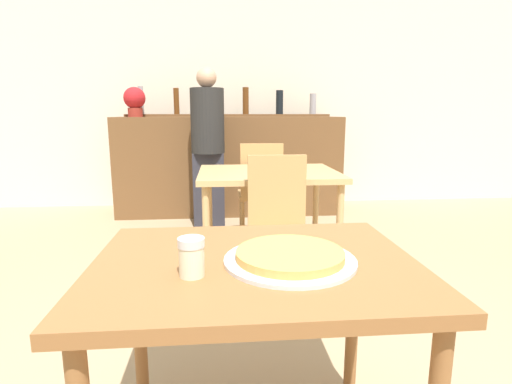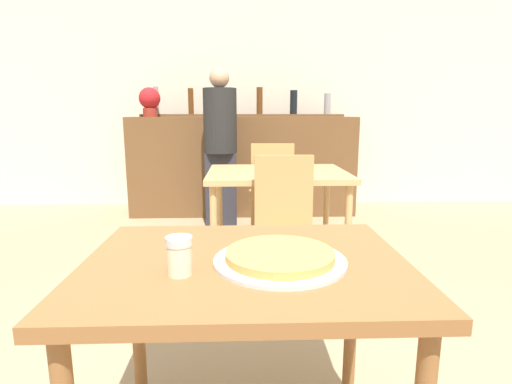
{
  "view_description": "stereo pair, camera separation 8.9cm",
  "coord_description": "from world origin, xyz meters",
  "views": [
    {
      "loc": [
        -0.1,
        -1.14,
        1.18
      ],
      "look_at": [
        0.05,
        0.55,
        0.84
      ],
      "focal_mm": 28.0,
      "sensor_mm": 36.0,
      "label": 1
    },
    {
      "loc": [
        -0.01,
        -1.15,
        1.18
      ],
      "look_at": [
        0.05,
        0.55,
        0.84
      ],
      "focal_mm": 28.0,
      "sensor_mm": 36.0,
      "label": 2
    }
  ],
  "objects": [
    {
      "name": "wall_back",
      "position": [
        0.0,
        4.07,
        1.4
      ],
      "size": [
        8.0,
        0.05,
        2.8
      ],
      "color": "silver",
      "rests_on": "ground_plane"
    },
    {
      "name": "dining_table_near",
      "position": [
        0.0,
        0.0,
        0.65
      ],
      "size": [
        0.98,
        0.75,
        0.74
      ],
      "color": "brown",
      "rests_on": "ground_plane"
    },
    {
      "name": "dining_table_far",
      "position": [
        0.26,
        1.87,
        0.66
      ],
      "size": [
        1.06,
        0.84,
        0.74
      ],
      "color": "tan",
      "rests_on": "ground_plane"
    },
    {
      "name": "bar_counter",
      "position": [
        0.0,
        3.57,
        0.57
      ],
      "size": [
        2.6,
        0.56,
        1.14
      ],
      "color": "brown",
      "rests_on": "ground_plane"
    },
    {
      "name": "bar_back_shelf",
      "position": [
        0.03,
        3.71,
        1.2
      ],
      "size": [
        2.39,
        0.24,
        0.35
      ],
      "color": "brown",
      "rests_on": "bar_counter"
    },
    {
      "name": "chair_far_side_front",
      "position": [
        0.26,
        1.29,
        0.51
      ],
      "size": [
        0.4,
        0.4,
        0.92
      ],
      "color": "tan",
      "rests_on": "ground_plane"
    },
    {
      "name": "chair_far_side_back",
      "position": [
        0.26,
        2.46,
        0.51
      ],
      "size": [
        0.4,
        0.4,
        0.92
      ],
      "rotation": [
        0.0,
        0.0,
        3.14
      ],
      "color": "tan",
      "rests_on": "ground_plane"
    },
    {
      "name": "pizza_tray",
      "position": [
        0.1,
        -0.03,
        0.76
      ],
      "size": [
        0.39,
        0.39,
        0.04
      ],
      "color": "silver",
      "rests_on": "dining_table_near"
    },
    {
      "name": "cheese_shaker",
      "position": [
        -0.18,
        -0.11,
        0.8
      ],
      "size": [
        0.07,
        0.07,
        0.11
      ],
      "color": "beige",
      "rests_on": "dining_table_near"
    },
    {
      "name": "person_standing",
      "position": [
        -0.23,
        2.99,
        0.88
      ],
      "size": [
        0.34,
        0.34,
        1.63
      ],
      "color": "#2D2D38",
      "rests_on": "ground_plane"
    },
    {
      "name": "potted_plant",
      "position": [
        -1.05,
        3.52,
        1.32
      ],
      "size": [
        0.24,
        0.24,
        0.33
      ],
      "color": "maroon",
      "rests_on": "bar_counter"
    }
  ]
}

